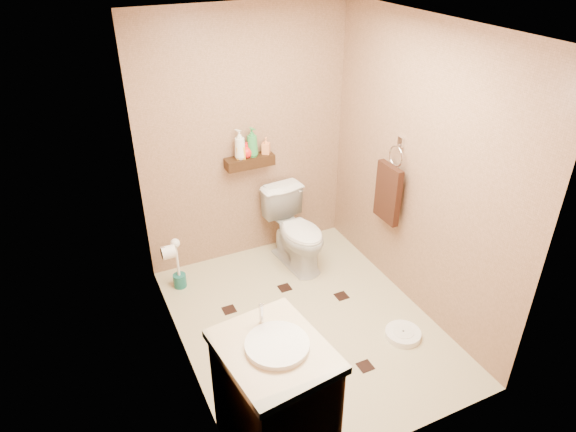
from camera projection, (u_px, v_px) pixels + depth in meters
ground at (305, 323)px, 4.34m from camera, size 2.50×2.50×0.00m
wall_back at (246, 140)px, 4.71m from camera, size 2.00×0.04×2.40m
wall_front at (414, 297)px, 2.76m from camera, size 2.00×0.04×2.40m
wall_left at (173, 229)px, 3.37m from camera, size 0.04×2.50×2.40m
wall_right at (419, 173)px, 4.11m from camera, size 0.04×2.50×2.40m
ceiling at (312, 25)px, 3.14m from camera, size 2.00×2.50×0.02m
wall_shelf at (250, 162)px, 4.74m from camera, size 0.46×0.14×0.10m
floor_accents at (314, 322)px, 4.34m from camera, size 1.26×1.25×0.01m
toilet at (297, 230)px, 4.92m from camera, size 0.48×0.77×0.75m
vanity at (275, 398)px, 3.11m from camera, size 0.66×0.76×0.99m
bathroom_scale at (403, 334)px, 4.19m from camera, size 0.33×0.33×0.06m
toilet_brush at (179, 270)px, 4.69m from camera, size 0.12×0.12×0.52m
towel_ring at (389, 191)px, 4.40m from camera, size 0.12×0.30×0.76m
toilet_paper at (168, 252)px, 4.20m from camera, size 0.12×0.11×0.12m
bottle_a at (240, 144)px, 4.62m from camera, size 0.14×0.14×0.27m
bottle_b at (241, 149)px, 4.64m from camera, size 0.10×0.10×0.18m
bottle_c at (246, 150)px, 4.67m from camera, size 0.14×0.14×0.14m
bottle_d at (252, 142)px, 4.66m from camera, size 0.14×0.14×0.27m
bottle_e at (266, 146)px, 4.74m from camera, size 0.10×0.10×0.15m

